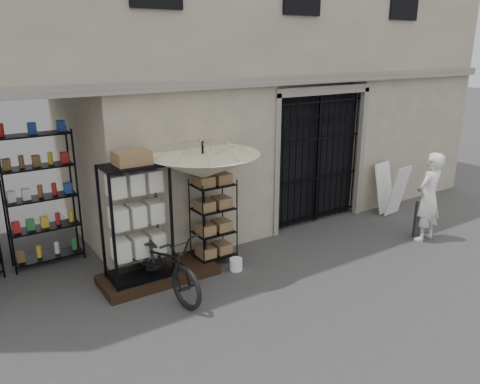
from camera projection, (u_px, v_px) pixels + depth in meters
ground at (322, 278)px, 8.21m from camera, size 80.00×80.00×0.00m
main_building at (204, 16)px, 10.05m from camera, size 14.00×4.00×9.00m
shop_recess at (4, 199)px, 7.62m from camera, size 3.00×1.70×3.00m
iron_gate at (313, 157)px, 10.50m from camera, size 2.50×0.21×3.00m
step_platform at (159, 275)px, 8.16m from camera, size 2.00×0.90×0.15m
display_cabinet at (137, 228)px, 7.67m from camera, size 1.03×0.69×2.12m
wire_rack at (213, 223)px, 8.58m from camera, size 0.83×0.70×1.61m
market_umbrella at (203, 159)px, 8.02m from camera, size 2.17×2.19×2.82m
white_bucket at (236, 264)px, 8.46m from camera, size 0.28×0.28×0.22m
bicycle at (163, 291)px, 7.74m from camera, size 0.91×1.22×2.12m
steel_bollard at (417, 219)px, 9.84m from camera, size 0.18×0.18×0.81m
shopkeeper at (423, 239)px, 9.85m from camera, size 0.89×1.93×0.45m
easel_sign at (391, 189)px, 11.17m from camera, size 0.64×0.72×1.20m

